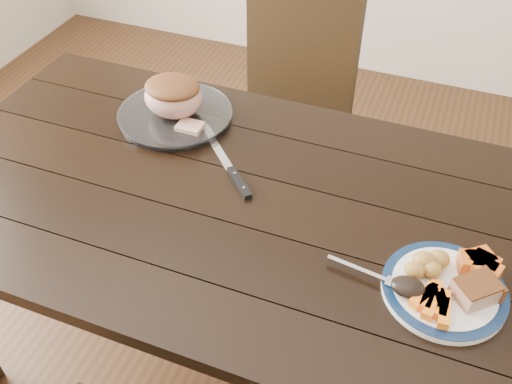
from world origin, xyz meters
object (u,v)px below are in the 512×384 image
(dinner_plate, at_px, (444,290))
(serving_platter, at_px, (175,116))
(fork, at_px, (373,275))
(carving_knife, at_px, (233,174))
(dining_table, at_px, (230,220))
(pork_slice, at_px, (476,291))
(chair_far, at_px, (288,106))
(roast_joint, at_px, (173,97))

(dinner_plate, xyz_separation_m, serving_platter, (-0.81, 0.36, 0.00))
(fork, height_order, carving_knife, fork)
(fork, distance_m, carving_knife, 0.46)
(dining_table, relative_size, serving_platter, 4.99)
(dining_table, xyz_separation_m, carving_knife, (-0.02, 0.07, 0.10))
(dining_table, distance_m, pork_slice, 0.62)
(dining_table, relative_size, chair_far, 1.72)
(serving_platter, distance_m, roast_joint, 0.06)
(pork_slice, relative_size, fork, 0.47)
(dining_table, height_order, carving_knife, carving_knife)
(dinner_plate, bearing_deg, fork, -170.77)
(dining_table, xyz_separation_m, fork, (0.39, -0.14, 0.11))
(dining_table, distance_m, fork, 0.43)
(chair_far, distance_m, roast_joint, 0.61)
(serving_platter, xyz_separation_m, carving_knife, (0.26, -0.17, -0.00))
(serving_platter, xyz_separation_m, fork, (0.66, -0.38, 0.01))
(dining_table, relative_size, fork, 8.98)
(carving_knife, bearing_deg, roast_joint, -168.69)
(pork_slice, bearing_deg, chair_far, 128.44)
(dining_table, distance_m, dinner_plate, 0.56)
(dining_table, height_order, chair_far, chair_far)
(chair_far, relative_size, serving_platter, 2.90)
(pork_slice, bearing_deg, serving_platter, 157.18)
(carving_knife, bearing_deg, pork_slice, 28.14)
(dinner_plate, height_order, serving_platter, serving_platter)
(dining_table, height_order, serving_platter, serving_platter)
(dinner_plate, relative_size, carving_knife, 1.06)
(chair_far, xyz_separation_m, pork_slice, (0.68, -0.86, 0.27))
(chair_far, distance_m, serving_platter, 0.58)
(carving_knife, bearing_deg, dining_table, -31.03)
(dining_table, height_order, fork, fork)
(roast_joint, bearing_deg, dinner_plate, -23.98)
(pork_slice, bearing_deg, roast_joint, 157.18)
(fork, bearing_deg, chair_far, 126.41)
(pork_slice, xyz_separation_m, fork, (-0.20, -0.02, -0.02))
(dining_table, xyz_separation_m, dinner_plate, (0.54, -0.12, 0.10))
(serving_platter, height_order, fork, fork)
(dining_table, xyz_separation_m, chair_far, (-0.09, 0.74, -0.13))
(chair_far, distance_m, pork_slice, 1.13)
(roast_joint, bearing_deg, pork_slice, -22.82)
(fork, height_order, roast_joint, roast_joint)
(serving_platter, relative_size, carving_knife, 1.32)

